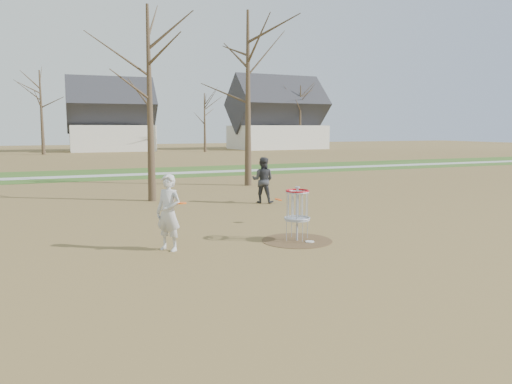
# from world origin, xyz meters

# --- Properties ---
(ground) EXTENTS (160.00, 160.00, 0.00)m
(ground) POSITION_xyz_m (0.00, 0.00, 0.00)
(ground) COLOR brown
(ground) RESTS_ON ground
(green_band) EXTENTS (160.00, 8.00, 0.01)m
(green_band) POSITION_xyz_m (0.00, 21.00, 0.01)
(green_band) COLOR #2D5119
(green_band) RESTS_ON ground
(footpath) EXTENTS (160.00, 1.50, 0.01)m
(footpath) POSITION_xyz_m (0.00, 20.00, 0.01)
(footpath) COLOR #9E9E99
(footpath) RESTS_ON green_band
(dirt_circle) EXTENTS (1.80, 1.80, 0.01)m
(dirt_circle) POSITION_xyz_m (0.00, 0.00, 0.01)
(dirt_circle) COLOR #47331E
(dirt_circle) RESTS_ON ground
(player_standing) EXTENTS (0.75, 0.78, 1.79)m
(player_standing) POSITION_xyz_m (-3.23, 0.28, 0.90)
(player_standing) COLOR silver
(player_standing) RESTS_ON ground
(player_throwing) EXTENTS (1.08, 1.03, 1.76)m
(player_throwing) POSITION_xyz_m (1.80, 6.29, 0.88)
(player_throwing) COLOR #323337
(player_throwing) RESTS_ON ground
(disc_grounded) EXTENTS (0.22, 0.22, 0.02)m
(disc_grounded) POSITION_xyz_m (0.21, -0.30, 0.02)
(disc_grounded) COLOR silver
(disc_grounded) RESTS_ON dirt_circle
(discs_in_play) EXTENTS (3.74, 2.43, 0.46)m
(discs_in_play) POSITION_xyz_m (-1.12, 1.22, 0.92)
(discs_in_play) COLOR #DC440B
(discs_in_play) RESTS_ON ground
(disc_golf_basket) EXTENTS (0.64, 0.64, 1.35)m
(disc_golf_basket) POSITION_xyz_m (0.00, 0.00, 0.91)
(disc_golf_basket) COLOR #9EA3AD
(disc_golf_basket) RESTS_ON ground
(bare_trees) EXTENTS (52.62, 44.98, 9.00)m
(bare_trees) POSITION_xyz_m (1.78, 35.79, 5.35)
(bare_trees) COLOR #382B1E
(bare_trees) RESTS_ON ground
(houses_row) EXTENTS (56.51, 10.01, 7.26)m
(houses_row) POSITION_xyz_m (4.32, 52.56, 3.52)
(houses_row) COLOR silver
(houses_row) RESTS_ON ground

